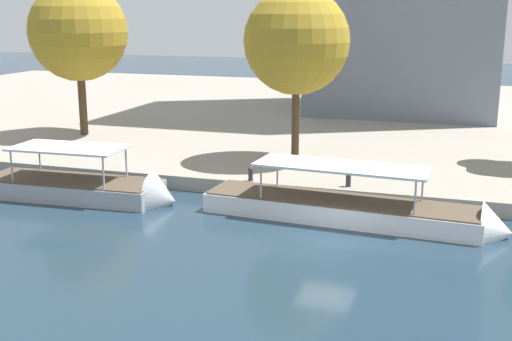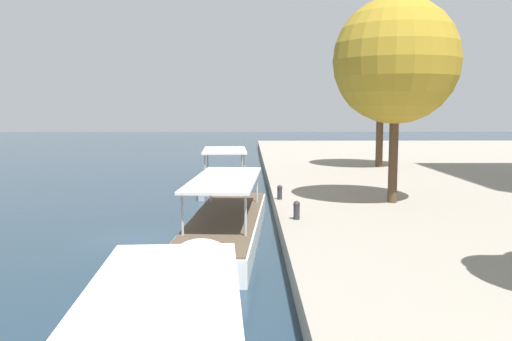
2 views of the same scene
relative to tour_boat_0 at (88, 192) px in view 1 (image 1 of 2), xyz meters
name	(u,v)px [view 1 (image 1 of 2)]	position (x,y,z in m)	size (l,w,h in m)	color
ground_plane	(327,246)	(14.28, -3.33, -0.38)	(220.00, 220.00, 0.00)	#1E3342
dock_promenade	(402,119)	(14.28, 30.60, 0.04)	(120.00, 55.00, 0.85)	gray
tour_boat_0	(88,192)	(0.00, 0.00, 0.00)	(11.48, 3.71, 4.14)	#9EA3A8
tour_boat_1	(361,214)	(15.16, 0.57, 0.04)	(15.28, 4.02, 3.87)	white
mooring_bollard_0	(251,173)	(8.44, 3.43, 0.90)	(0.30, 0.30, 0.81)	#2D2D33
mooring_bollard_1	(348,178)	(13.93, 3.89, 0.93)	(0.32, 0.32, 0.86)	#2D2D33
tree_0	(77,35)	(-8.49, 13.14, 8.01)	(7.38, 7.38, 11.52)	#4C3823
tree_2	(297,41)	(9.47, 9.67, 8.01)	(6.64, 6.64, 10.85)	#4C3823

